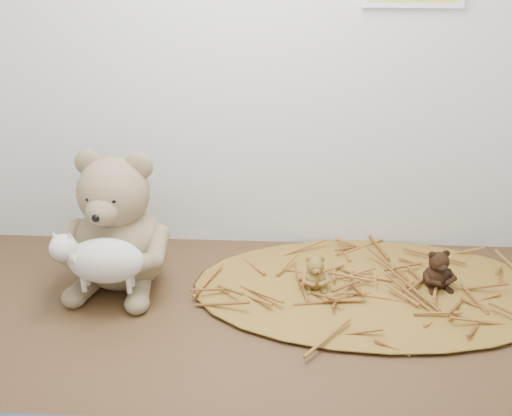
# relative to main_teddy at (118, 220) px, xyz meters

# --- Properties ---
(alcove_shell) EXTENTS (1.20, 0.60, 0.90)m
(alcove_shell) POSITION_rel_main_teddy_xyz_m (0.22, -0.03, 0.32)
(alcove_shell) COLOR #402516
(alcove_shell) RESTS_ON ground
(straw_bed) EXTENTS (0.67, 0.39, 0.01)m
(straw_bed) POSITION_rel_main_teddy_xyz_m (0.47, -0.01, -0.12)
(straw_bed) COLOR brown
(straw_bed) RESTS_ON shelf_floor
(main_teddy) EXTENTS (0.24, 0.25, 0.26)m
(main_teddy) POSITION_rel_main_teddy_xyz_m (0.00, 0.00, 0.00)
(main_teddy) COLOR #877753
(main_teddy) RESTS_ON shelf_floor
(toy_lamb) EXTENTS (0.17, 0.10, 0.11)m
(toy_lamb) POSITION_rel_main_teddy_xyz_m (0.00, -0.09, -0.03)
(toy_lamb) COLOR silver
(toy_lamb) RESTS_ON main_teddy
(mini_teddy_tan) EXTENTS (0.06, 0.06, 0.07)m
(mini_teddy_tan) POSITION_rel_main_teddy_xyz_m (0.36, -0.02, -0.09)
(mini_teddy_tan) COLOR olive
(mini_teddy_tan) RESTS_ON straw_bed
(mini_teddy_brown) EXTENTS (0.07, 0.08, 0.08)m
(mini_teddy_brown) POSITION_rel_main_teddy_xyz_m (0.58, -0.00, -0.08)
(mini_teddy_brown) COLOR black
(mini_teddy_brown) RESTS_ON straw_bed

